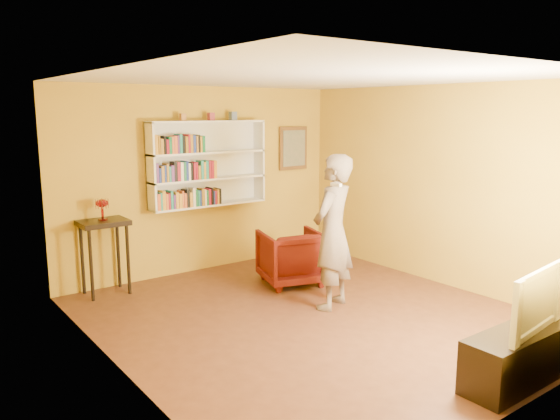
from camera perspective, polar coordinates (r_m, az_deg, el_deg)
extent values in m
cube|color=#4A2818|center=(6.46, 3.39, -11.61)|extent=(5.30, 5.80, 0.12)
cube|color=#AF8920|center=(8.14, -8.06, 3.16)|extent=(5.30, 0.04, 2.70)
cube|color=#AF8920|center=(4.50, 24.82, -3.47)|extent=(5.30, 0.04, 2.70)
cube|color=#AF8920|center=(4.94, -16.99, -1.80)|extent=(0.04, 5.80, 2.70)
cube|color=#AF8920|center=(7.73, 16.48, 2.46)|extent=(0.04, 5.80, 2.70)
cube|color=silver|center=(6.00, 3.68, 13.94)|extent=(5.30, 5.80, 0.06)
cube|color=white|center=(8.07, -7.96, 4.89)|extent=(1.80, 0.03, 1.20)
cube|color=white|center=(7.57, -13.36, 4.36)|extent=(0.03, 0.28, 1.20)
cube|color=white|center=(8.43, -2.24, 5.21)|extent=(0.03, 0.28, 1.20)
cube|color=white|center=(8.04, -7.41, 0.57)|extent=(1.80, 0.28, 0.03)
cube|color=white|center=(7.99, -7.47, 3.26)|extent=(1.80, 0.28, 0.03)
cube|color=white|center=(7.95, -7.54, 5.98)|extent=(1.80, 0.28, 0.03)
cube|color=white|center=(7.93, -7.61, 9.15)|extent=(1.80, 0.28, 0.03)
cube|color=#CD5C29|center=(7.60, -12.71, 0.81)|extent=(0.04, 0.14, 0.23)
cube|color=teal|center=(7.63, -12.52, 0.91)|extent=(0.03, 0.18, 0.24)
cube|color=gold|center=(7.64, -12.25, 1.01)|extent=(0.04, 0.17, 0.26)
cube|color=#CD5C29|center=(7.66, -11.96, 0.90)|extent=(0.04, 0.18, 0.22)
cube|color=maroon|center=(7.67, -11.68, 0.94)|extent=(0.02, 0.16, 0.23)
cube|color=teal|center=(7.69, -11.47, 1.07)|extent=(0.04, 0.18, 0.25)
cube|color=#54256F|center=(7.70, -11.17, 0.88)|extent=(0.03, 0.16, 0.20)
cube|color=gold|center=(7.73, -10.93, 1.03)|extent=(0.04, 0.18, 0.23)
cube|color=gold|center=(7.75, -10.59, 0.98)|extent=(0.04, 0.18, 0.20)
cube|color=#CD5C29|center=(7.76, -10.35, 1.14)|extent=(0.02, 0.17, 0.24)
cube|color=#CD5C29|center=(7.77, -10.07, 1.02)|extent=(0.04, 0.15, 0.20)
cube|color=black|center=(7.80, -9.85, 1.23)|extent=(0.04, 0.19, 0.25)
cube|color=gold|center=(7.82, -9.54, 1.11)|extent=(0.04, 0.18, 0.21)
cube|color=white|center=(7.83, -9.19, 1.36)|extent=(0.04, 0.16, 0.27)
cube|color=#176B3D|center=(7.85, -8.94, 1.30)|extent=(0.03, 0.17, 0.24)
cube|color=teal|center=(7.86, -8.68, 1.24)|extent=(0.02, 0.15, 0.22)
cube|color=navy|center=(7.88, -8.54, 1.27)|extent=(0.03, 0.16, 0.22)
cube|color=#94681B|center=(7.90, -8.27, 1.38)|extent=(0.04, 0.16, 0.25)
cube|color=white|center=(7.92, -8.01, 1.35)|extent=(0.02, 0.15, 0.23)
cube|color=#176B3D|center=(7.94, -7.84, 1.33)|extent=(0.03, 0.18, 0.22)
cube|color=maroon|center=(7.94, -7.57, 1.40)|extent=(0.04, 0.15, 0.23)
cube|color=black|center=(7.98, -7.38, 1.49)|extent=(0.03, 0.19, 0.25)
cube|color=navy|center=(7.98, -7.10, 1.32)|extent=(0.02, 0.14, 0.20)
cube|color=maroon|center=(8.01, -6.97, 1.35)|extent=(0.03, 0.17, 0.20)
cube|color=gold|center=(8.02, -6.74, 1.44)|extent=(0.03, 0.16, 0.22)
cube|color=black|center=(8.04, -6.56, 1.50)|extent=(0.03, 0.18, 0.22)
cube|color=#54256F|center=(7.54, -12.87, 3.79)|extent=(0.03, 0.14, 0.26)
cube|color=navy|center=(7.58, -12.66, 3.58)|extent=(0.03, 0.18, 0.20)
cube|color=#94681B|center=(7.58, -12.34, 3.69)|extent=(0.04, 0.15, 0.22)
cube|color=navy|center=(7.59, -12.08, 3.73)|extent=(0.03, 0.15, 0.23)
cube|color=#94681B|center=(7.61, -11.87, 3.85)|extent=(0.03, 0.16, 0.25)
cube|color=teal|center=(7.64, -11.67, 3.72)|extent=(0.03, 0.18, 0.21)
cube|color=#54256F|center=(7.65, -11.39, 3.79)|extent=(0.04, 0.18, 0.22)
cube|color=black|center=(7.66, -11.05, 3.97)|extent=(0.04, 0.16, 0.27)
cube|color=maroon|center=(7.68, -10.76, 3.99)|extent=(0.04, 0.17, 0.26)
cube|color=white|center=(7.69, -10.39, 3.98)|extent=(0.04, 0.14, 0.26)
cube|color=#176B3D|center=(7.73, -10.16, 4.03)|extent=(0.03, 0.18, 0.26)
cube|color=navy|center=(7.74, -9.93, 4.08)|extent=(0.03, 0.18, 0.27)
cube|color=white|center=(7.75, -9.64, 3.98)|extent=(0.03, 0.15, 0.24)
cube|color=black|center=(7.77, -9.44, 4.04)|extent=(0.04, 0.17, 0.25)
cube|color=maroon|center=(7.79, -9.16, 4.05)|extent=(0.04, 0.17, 0.24)
cube|color=maroon|center=(7.80, -8.89, 4.07)|extent=(0.03, 0.15, 0.25)
cube|color=#94681B|center=(7.83, -8.67, 3.92)|extent=(0.04, 0.17, 0.20)
cube|color=teal|center=(7.85, -8.37, 4.18)|extent=(0.04, 0.16, 0.26)
cube|color=gold|center=(7.86, -8.08, 4.12)|extent=(0.03, 0.15, 0.24)
cube|color=teal|center=(7.88, -7.85, 4.22)|extent=(0.04, 0.15, 0.26)
cube|color=maroon|center=(7.90, -7.56, 4.21)|extent=(0.03, 0.15, 0.25)
cube|color=maroon|center=(7.93, -7.35, 4.23)|extent=(0.04, 0.18, 0.25)
cube|color=gold|center=(7.94, -6.99, 4.25)|extent=(0.04, 0.14, 0.25)
cube|color=gold|center=(7.52, -12.99, 6.67)|extent=(0.04, 0.16, 0.26)
cube|color=#94681B|center=(7.53, -12.70, 6.64)|extent=(0.02, 0.15, 0.25)
cube|color=#94681B|center=(7.55, -12.43, 6.50)|extent=(0.04, 0.16, 0.21)
cube|color=black|center=(7.58, -12.17, 6.66)|extent=(0.03, 0.19, 0.24)
cube|color=maroon|center=(7.58, -11.86, 6.49)|extent=(0.04, 0.15, 0.20)
cube|color=#176B3D|center=(7.60, -11.58, 6.64)|extent=(0.04, 0.15, 0.23)
cube|color=#CD5C29|center=(7.63, -11.38, 6.67)|extent=(0.03, 0.19, 0.23)
cube|color=#CD5C29|center=(7.65, -11.09, 6.72)|extent=(0.04, 0.18, 0.24)
cube|color=#54256F|center=(7.66, -10.80, 6.76)|extent=(0.02, 0.17, 0.25)
cube|color=teal|center=(7.68, -10.58, 6.83)|extent=(0.04, 0.19, 0.26)
cube|color=black|center=(7.69, -10.27, 6.76)|extent=(0.04, 0.17, 0.24)
cube|color=#94681B|center=(7.71, -9.97, 6.74)|extent=(0.04, 0.17, 0.23)
cube|color=maroon|center=(7.74, -9.75, 6.86)|extent=(0.03, 0.19, 0.26)
cube|color=#94681B|center=(7.75, -9.50, 6.86)|extent=(0.04, 0.18, 0.25)
cube|color=navy|center=(7.76, -9.14, 6.83)|extent=(0.04, 0.15, 0.24)
cube|color=#94681B|center=(7.79, -8.91, 6.81)|extent=(0.03, 0.17, 0.23)
cube|color=black|center=(7.80, -8.70, 6.88)|extent=(0.02, 0.16, 0.25)
cube|color=gold|center=(7.81, -8.49, 6.81)|extent=(0.03, 0.16, 0.22)
cube|color=#176B3D|center=(7.83, -8.24, 6.85)|extent=(0.04, 0.17, 0.23)
cube|color=#A2692E|center=(7.75, -10.13, 9.54)|extent=(0.07, 0.07, 0.10)
cube|color=#91303F|center=(7.96, -7.22, 9.67)|extent=(0.08, 0.08, 0.11)
cube|color=slate|center=(8.15, -4.94, 9.77)|extent=(0.09, 0.09, 0.12)
cube|color=brown|center=(8.96, 1.38, 6.48)|extent=(0.55, 0.04, 0.70)
cube|color=gray|center=(8.94, 1.48, 6.47)|extent=(0.45, 0.02, 0.58)
cylinder|color=black|center=(7.20, -19.13, -5.53)|extent=(0.04, 0.04, 0.91)
cylinder|color=black|center=(7.35, -15.58, -5.01)|extent=(0.04, 0.04, 0.91)
cylinder|color=black|center=(7.52, -19.95, -4.91)|extent=(0.04, 0.04, 0.91)
cylinder|color=black|center=(7.66, -16.54, -4.43)|extent=(0.04, 0.04, 0.91)
cube|color=black|center=(7.32, -18.00, -1.27)|extent=(0.60, 0.46, 0.07)
cylinder|color=maroon|center=(7.31, -18.02, -0.94)|extent=(0.12, 0.12, 0.02)
cylinder|color=maroon|center=(7.29, -18.06, -0.29)|extent=(0.03, 0.03, 0.15)
ellipsoid|color=maroon|center=(7.27, -18.11, 0.68)|extent=(0.16, 0.16, 0.10)
cylinder|color=#FFE0AE|center=(7.30, -17.52, 0.69)|extent=(0.01, 0.01, 0.12)
cylinder|color=#FFE0AE|center=(7.34, -17.76, 0.73)|extent=(0.01, 0.01, 0.12)
cylinder|color=#FFE0AE|center=(7.35, -18.12, 0.73)|extent=(0.01, 0.01, 0.12)
cylinder|color=#FFE0AE|center=(7.34, -18.48, 0.69)|extent=(0.01, 0.01, 0.12)
cylinder|color=#FFE0AE|center=(7.30, -18.70, 0.63)|extent=(0.01, 0.01, 0.12)
cylinder|color=#FFE0AE|center=(7.25, -18.70, 0.57)|extent=(0.01, 0.01, 0.12)
cylinder|color=#FFE0AE|center=(7.21, -18.47, 0.53)|extent=(0.01, 0.01, 0.12)
cylinder|color=#FFE0AE|center=(7.20, -18.10, 0.53)|extent=(0.01, 0.01, 0.12)
cylinder|color=#FFE0AE|center=(7.21, -17.73, 0.57)|extent=(0.01, 0.01, 0.12)
cylinder|color=#FFE0AE|center=(7.25, -17.51, 0.63)|extent=(0.01, 0.01, 0.12)
imported|color=#400604|center=(7.52, 1.18, -4.95)|extent=(0.99, 1.01, 0.74)
imported|color=#695A4D|center=(6.51, 5.54, -2.32)|extent=(0.80, 0.67, 1.86)
cube|color=white|center=(6.15, 5.89, 2.66)|extent=(0.04, 0.15, 0.04)
cube|color=black|center=(5.39, 23.95, -13.68)|extent=(1.33, 0.40, 0.47)
imported|color=black|center=(5.21, 24.37, -8.46)|extent=(0.98, 0.25, 0.56)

